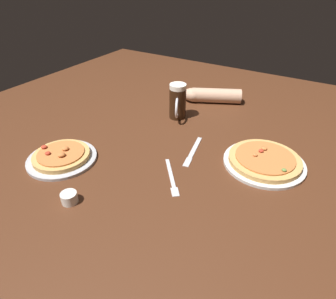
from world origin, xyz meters
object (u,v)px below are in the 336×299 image
ramekin_sauce (69,198)px  knife_right (193,151)px  pizza_plate_near (62,157)px  pizza_plate_far (264,161)px  beer_mug_dark (178,102)px  diner_arm (210,95)px  fork_left (171,177)px

ramekin_sauce → knife_right: bearing=66.1°
pizza_plate_near → ramekin_sauce: bearing=-36.1°
pizza_plate_far → beer_mug_dark: 0.51m
pizza_plate_far → knife_right: (-0.27, -0.07, -0.01)m
pizza_plate_far → pizza_plate_near: bearing=-150.6°
ramekin_sauce → diner_arm: diner_arm is taller
ramekin_sauce → fork_left: bearing=51.8°
pizza_plate_near → pizza_plate_far: (0.69, 0.39, 0.00)m
diner_arm → knife_right: bearing=-73.2°
pizza_plate_far → fork_left: pizza_plate_far is taller
pizza_plate_near → knife_right: pizza_plate_near is taller
beer_mug_dark → diner_arm: (0.06, 0.26, -0.05)m
ramekin_sauce → diner_arm: bearing=86.3°
pizza_plate_far → ramekin_sauce: size_ratio=5.85×
beer_mug_dark → pizza_plate_far: bearing=-19.1°
fork_left → diner_arm: size_ratio=0.58×
pizza_plate_far → diner_arm: 0.60m
pizza_plate_near → fork_left: 0.45m
beer_mug_dark → diner_arm: bearing=76.8°
pizza_plate_far → ramekin_sauce: bearing=-131.9°
pizza_plate_near → ramekin_sauce: 0.26m
pizza_plate_near → ramekin_sauce: pizza_plate_near is taller
fork_left → diner_arm: (-0.16, 0.68, 0.04)m
pizza_plate_near → pizza_plate_far: pizza_plate_near is taller
knife_right → diner_arm: 0.51m
fork_left → diner_arm: 0.70m
beer_mug_dark → ramekin_sauce: (-0.00, -0.71, -0.07)m
beer_mug_dark → diner_arm: beer_mug_dark is taller
pizza_plate_far → diner_arm: size_ratio=1.02×
fork_left → knife_right: 0.19m
beer_mug_dark → fork_left: (0.22, -0.43, -0.08)m
pizza_plate_near → ramekin_sauce: size_ratio=5.07×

